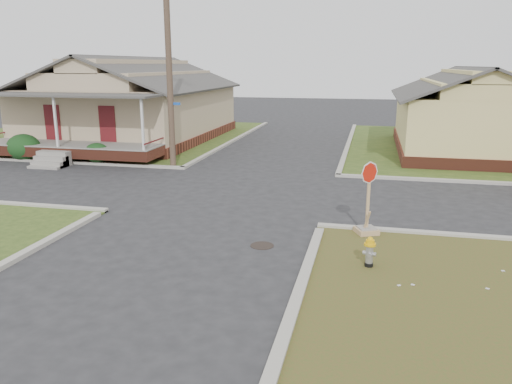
# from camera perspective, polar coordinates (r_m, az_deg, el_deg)

# --- Properties ---
(ground) EXTENTS (120.00, 120.00, 0.00)m
(ground) POSITION_cam_1_polar(r_m,az_deg,el_deg) (14.63, -7.35, -4.76)
(ground) COLOR #252528
(ground) RESTS_ON ground
(verge_far_left) EXTENTS (19.00, 19.00, 0.05)m
(verge_far_left) POSITION_cam_1_polar(r_m,az_deg,el_deg) (36.05, -16.99, 6.22)
(verge_far_left) COLOR #304819
(verge_far_left) RESTS_ON ground
(curbs) EXTENTS (80.00, 40.00, 0.12)m
(curbs) POSITION_cam_1_polar(r_m,az_deg,el_deg) (19.19, -2.20, -0.00)
(curbs) COLOR #A9A498
(curbs) RESTS_ON ground
(manhole) EXTENTS (0.64, 0.64, 0.01)m
(manhole) POSITION_cam_1_polar(r_m,az_deg,el_deg) (13.58, 0.70, -6.14)
(manhole) COLOR black
(manhole) RESTS_ON ground
(corner_house) EXTENTS (10.10, 15.50, 5.30)m
(corner_house) POSITION_cam_1_polar(r_m,az_deg,el_deg) (33.25, -13.85, 9.70)
(corner_house) COLOR brown
(corner_house) RESTS_ON ground
(side_house_yellow) EXTENTS (7.60, 11.60, 4.70)m
(side_house_yellow) POSITION_cam_1_polar(r_m,az_deg,el_deg) (29.98, 23.02, 8.34)
(side_house_yellow) COLOR brown
(side_house_yellow) RESTS_ON ground
(utility_pole) EXTENTS (1.80, 0.28, 9.00)m
(utility_pole) POSITION_cam_1_polar(r_m,az_deg,el_deg) (23.65, -9.91, 13.94)
(utility_pole) COLOR #483629
(utility_pole) RESTS_ON ground
(fire_hydrant) EXTENTS (0.28, 0.28, 0.75)m
(fire_hydrant) POSITION_cam_1_polar(r_m,az_deg,el_deg) (12.30, 12.86, -6.50)
(fire_hydrant) COLOR black
(fire_hydrant) RESTS_ON ground
(stop_sign) EXTENTS (0.60, 0.58, 2.11)m
(stop_sign) POSITION_cam_1_polar(r_m,az_deg,el_deg) (14.62, 12.57, -2.92)
(stop_sign) COLOR tan
(stop_sign) RESTS_ON ground
(hedge_left) EXTENTS (1.60, 1.31, 1.22)m
(hedge_left) POSITION_cam_1_polar(r_m,az_deg,el_deg) (28.07, -25.00, 4.64)
(hedge_left) COLOR #133615
(hedge_left) RESTS_ON verge_far_left
(hedge_right) EXTENTS (1.34, 1.10, 1.03)m
(hedge_right) POSITION_cam_1_polar(r_m,az_deg,el_deg) (25.70, -17.72, 4.30)
(hedge_right) COLOR #133615
(hedge_right) RESTS_ON verge_far_left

